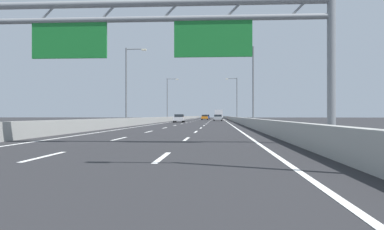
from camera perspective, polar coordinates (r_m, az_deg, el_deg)
name	(u,v)px	position (r m, az deg, el deg)	size (l,w,h in m)	color
ground_plane	(204,120)	(99.04, 1.77, -0.77)	(260.00, 260.00, 0.00)	#262628
lane_dash_left_1	(44,157)	(12.67, -20.80, -5.71)	(0.16, 3.00, 0.01)	white
lane_dash_left_2	(119,139)	(21.16, -10.60, -3.43)	(0.16, 3.00, 0.01)	white
lane_dash_left_3	(149,132)	(29.96, -6.33, -2.44)	(0.16, 3.00, 0.01)	white
lane_dash_left_4	(165,128)	(38.84, -4.00, -1.89)	(0.16, 3.00, 0.01)	white
lane_dash_left_5	(175,126)	(47.77, -2.54, -1.55)	(0.16, 3.00, 0.01)	white
lane_dash_left_6	(182,124)	(56.72, -1.55, -1.31)	(0.16, 3.00, 0.01)	white
lane_dash_left_7	(186,123)	(65.69, -0.82, -1.14)	(0.16, 3.00, 0.01)	white
lane_dash_left_8	(190,122)	(74.66, -0.27, -1.01)	(0.16, 3.00, 0.01)	white
lane_dash_left_9	(193,121)	(83.64, 0.16, -0.90)	(0.16, 3.00, 0.01)	white
lane_dash_left_10	(195,121)	(92.62, 0.51, -0.82)	(0.16, 3.00, 0.01)	white
lane_dash_left_11	(197,120)	(101.61, 0.80, -0.75)	(0.16, 3.00, 0.01)	white
lane_dash_left_12	(199,120)	(110.60, 1.04, -0.69)	(0.16, 3.00, 0.01)	white
lane_dash_left_13	(200,119)	(119.59, 1.25, -0.65)	(0.16, 3.00, 0.01)	white
lane_dash_left_14	(202,119)	(128.58, 1.42, -0.60)	(0.16, 3.00, 0.01)	white
lane_dash_left_15	(203,119)	(137.57, 1.57, -0.57)	(0.16, 3.00, 0.01)	white
lane_dash_left_16	(204,119)	(146.57, 1.71, -0.53)	(0.16, 3.00, 0.01)	white
lane_dash_left_17	(204,118)	(155.56, 1.83, -0.51)	(0.16, 3.00, 0.01)	white
lane_dash_right_1	(162,157)	(11.65, -4.38, -6.21)	(0.16, 3.00, 0.01)	white
lane_dash_right_2	(186,139)	(20.57, -0.82, -3.53)	(0.16, 3.00, 0.01)	white
lane_dash_right_3	(196,132)	(29.54, 0.57, -2.47)	(0.16, 3.00, 0.01)	white
lane_dash_right_4	(201,128)	(38.52, 1.32, -1.91)	(0.16, 3.00, 0.01)	white
lane_dash_right_5	(204,126)	(47.51, 1.78, -1.55)	(0.16, 3.00, 0.01)	white
lane_dash_right_6	(206,124)	(56.51, 2.09, -1.31)	(0.16, 3.00, 0.01)	white
lane_dash_right_7	(208,123)	(65.50, 2.32, -1.14)	(0.16, 3.00, 0.01)	white
lane_dash_right_8	(209,122)	(74.50, 2.49, -1.01)	(0.16, 3.00, 0.01)	white
lane_dash_right_9	(210,121)	(83.49, 2.63, -0.90)	(0.16, 3.00, 0.01)	white
lane_dash_right_10	(211,121)	(92.49, 2.74, -0.82)	(0.16, 3.00, 0.01)	white
lane_dash_right_11	(211,120)	(101.49, 2.83, -0.75)	(0.16, 3.00, 0.01)	white
lane_dash_right_12	(212,120)	(110.49, 2.91, -0.69)	(0.16, 3.00, 0.01)	white
lane_dash_right_13	(212,119)	(119.49, 2.97, -0.65)	(0.16, 3.00, 0.01)	white
lane_dash_right_14	(213,119)	(128.48, 3.03, -0.60)	(0.16, 3.00, 0.01)	white
lane_dash_right_15	(213,119)	(137.48, 3.07, -0.57)	(0.16, 3.00, 0.01)	white
lane_dash_right_16	(213,119)	(146.48, 3.11, -0.53)	(0.16, 3.00, 0.01)	white
lane_dash_right_17	(213,118)	(155.48, 3.15, -0.51)	(0.16, 3.00, 0.01)	white
edge_line_left	(179,121)	(87.41, -1.95, -0.87)	(0.16, 176.00, 0.01)	white
edge_line_right	(226,121)	(87.00, 4.95, -0.87)	(0.16, 176.00, 0.01)	white
barrier_left	(181,118)	(109.46, -1.66, -0.46)	(0.45, 220.00, 0.95)	#9E9E99
barrier_right	(230,118)	(109.03, 5.58, -0.46)	(0.45, 220.00, 0.95)	#9E9E99
sign_gantry	(140,34)	(17.69, -7.67, 11.63)	(16.96, 0.36, 6.36)	gray
streetlamp_left_mid	(128,81)	(48.33, -9.33, 4.87)	(2.58, 0.28, 9.50)	slate
streetlamp_right_mid	(251,81)	(47.26, 8.66, 4.98)	(2.58, 0.28, 9.50)	slate
streetlamp_left_far	(168,97)	(86.65, -3.48, 2.69)	(2.58, 0.28, 9.50)	slate
streetlamp_right_far	(236,96)	(86.06, 6.44, 2.71)	(2.58, 0.28, 9.50)	slate
red_car	(217,117)	(129.13, 3.73, -0.26)	(1.83, 4.32, 1.53)	red
orange_car	(205,117)	(107.49, 1.87, -0.33)	(1.78, 4.22, 1.40)	orange
blue_car	(207,117)	(134.15, 2.20, -0.26)	(1.80, 4.61, 1.48)	#2347AD
white_car	(179,118)	(69.21, -1.90, -0.47)	(1.74, 4.15, 1.44)	silver
silver_car	(218,118)	(87.43, 3.81, -0.39)	(1.89, 4.32, 1.41)	#A8ADB2
box_truck	(219,114)	(119.67, 3.92, 0.14)	(2.40, 7.82, 2.93)	silver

